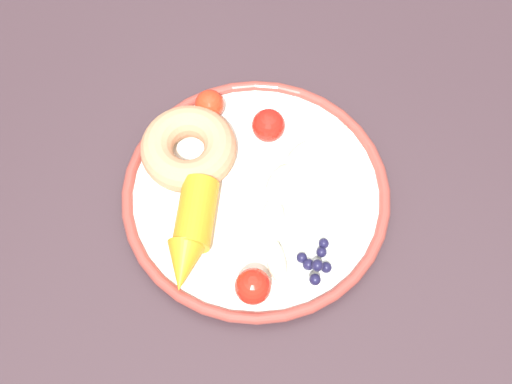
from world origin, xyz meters
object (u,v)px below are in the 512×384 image
dining_table (268,200)px  blueberry_pile (316,262)px  tomato_near (210,104)px  tomato_mid (253,286)px  banana (290,189)px  plate (256,193)px  donut (189,148)px  carrot_orange (192,236)px  tomato_far (268,125)px

dining_table → blueberry_pile: (-0.10, 0.08, 0.11)m
dining_table → tomato_near: 0.15m
tomato_mid → banana: bearing=-76.3°
blueberry_pile → tomato_mid: (0.04, 0.06, 0.01)m
plate → blueberry_pile: bearing=159.3°
dining_table → banana: banana is taller
tomato_near → donut: bearing=103.4°
carrot_orange → donut: 0.10m
tomato_mid → donut: bearing=-32.5°
dining_table → blueberry_pile: blueberry_pile is taller
dining_table → tomato_far: size_ratio=30.03×
plate → donut: 0.09m
blueberry_pile → tomato_far: (0.12, -0.10, 0.01)m
plate → donut: size_ratio=2.77×
blueberry_pile → tomato_far: 0.16m
plate → banana: 0.04m
plate → carrot_orange: 0.09m
plate → carrot_orange: bearing=75.7°
donut → tomato_mid: bearing=147.5°
dining_table → blueberry_pile: bearing=143.6°
tomato_mid → tomato_far: (0.08, -0.16, 0.00)m
blueberry_pile → tomato_near: bearing=-25.4°
plate → tomato_near: (0.10, -0.05, 0.02)m
dining_table → banana: size_ratio=5.42×
plate → blueberry_pile: blueberry_pile is taller
carrot_orange → tomato_mid: 0.08m
carrot_orange → blueberry_pile: bearing=-157.8°
tomato_mid → tomato_far: same height
plate → blueberry_pile: size_ratio=5.51×
dining_table → plate: plate is taller
donut → dining_table: bearing=-149.0°
carrot_orange → tomato_far: bearing=-87.4°
donut → tomato_far: 0.09m
donut → banana: bearing=-170.3°
dining_table → tomato_near: tomato_near is taller
tomato_mid → dining_table: bearing=-63.4°
dining_table → banana: (-0.04, 0.02, 0.11)m
plate → carrot_orange: carrot_orange is taller
carrot_orange → donut: size_ratio=1.21×
carrot_orange → tomato_near: bearing=-61.0°
plate → banana: banana is taller
plate → tomato_far: 0.07m
blueberry_pile → dining_table: bearing=-36.4°
tomato_near → tomato_far: size_ratio=0.90×
banana → plate: bearing=28.0°
banana → tomato_near: tomato_near is taller
blueberry_pile → tomato_far: bearing=-40.0°
donut → blueberry_pile: size_ratio=1.99×
carrot_orange → dining_table: bearing=-95.2°
donut → tomato_near: (0.01, -0.06, -0.00)m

